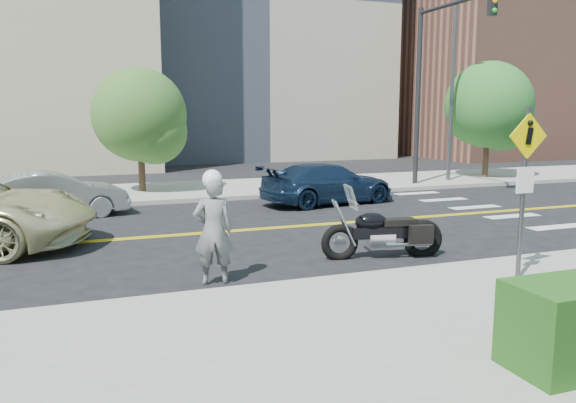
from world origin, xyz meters
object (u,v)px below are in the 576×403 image
at_px(motorcyclist, 213,228).
at_px(parked_car_silver, 53,195).
at_px(pedestrian_sign, 525,176).
at_px(parked_car_blue, 328,183).
at_px(motorcycle, 384,221).

relative_size(motorcyclist, parked_car_silver, 0.50).
height_order(pedestrian_sign, motorcyclist, pedestrian_sign).
bearing_deg(pedestrian_sign, parked_car_blue, 86.27).
bearing_deg(motorcyclist, parked_car_blue, -121.68).
relative_size(parked_car_silver, parked_car_blue, 0.87).
bearing_deg(parked_car_silver, parked_car_blue, -102.82).
distance_m(pedestrian_sign, parked_car_silver, 12.76).
height_order(pedestrian_sign, parked_car_silver, pedestrian_sign).
relative_size(motorcycle, parked_car_blue, 0.54).
xyz_separation_m(pedestrian_sign, motorcyclist, (-4.99, 2.03, -0.93)).
xyz_separation_m(parked_car_silver, parked_car_blue, (8.58, -0.31, 0.00)).
distance_m(parked_car_silver, parked_car_blue, 8.59).
bearing_deg(motorcyclist, pedestrian_sign, 162.85).
bearing_deg(parked_car_blue, motorcyclist, 133.96).
height_order(pedestrian_sign, motorcycle, pedestrian_sign).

